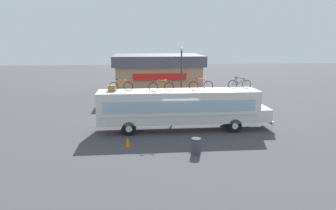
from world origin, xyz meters
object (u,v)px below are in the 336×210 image
(rooftop_bicycle_1, at_px, (121,86))
(traffic_cone, at_px, (128,142))
(rooftop_bicycle_2, at_px, (161,86))
(trash_bin, at_px, (196,146))
(rooftop_bicycle_3, at_px, (201,85))
(luggage_bag_1, at_px, (112,88))
(street_lamp, at_px, (181,73))
(bus, at_px, (181,106))
(rooftop_bicycle_4, at_px, (239,84))

(rooftop_bicycle_1, xyz_separation_m, traffic_cone, (0.48, -3.31, -2.94))
(rooftop_bicycle_2, bearing_deg, trash_bin, -70.15)
(rooftop_bicycle_3, bearing_deg, rooftop_bicycle_1, 177.34)
(luggage_bag_1, relative_size, rooftop_bicycle_1, 0.31)
(street_lamp, bearing_deg, bus, -98.02)
(traffic_cone, bearing_deg, luggage_bag_1, 108.43)
(trash_bin, bearing_deg, rooftop_bicycle_1, 131.46)
(bus, xyz_separation_m, street_lamp, (0.98, 6.98, 1.67))
(bus, bearing_deg, street_lamp, 81.98)
(street_lamp, bearing_deg, rooftop_bicycle_2, -108.23)
(bus, distance_m, street_lamp, 7.24)
(rooftop_bicycle_2, relative_size, street_lamp, 0.30)
(bus, xyz_separation_m, trash_bin, (0.21, -4.94, -1.27))
(luggage_bag_1, height_order, trash_bin, luggage_bag_1)
(street_lamp, bearing_deg, trash_bin, -93.72)
(luggage_bag_1, height_order, rooftop_bicycle_3, rooftop_bicycle_3)
(rooftop_bicycle_1, bearing_deg, rooftop_bicycle_4, 1.06)
(rooftop_bicycle_3, height_order, street_lamp, street_lamp)
(rooftop_bicycle_1, distance_m, street_lamp, 8.65)
(luggage_bag_1, bearing_deg, traffic_cone, -71.57)
(rooftop_bicycle_2, relative_size, rooftop_bicycle_3, 1.00)
(luggage_bag_1, bearing_deg, rooftop_bicycle_1, -7.41)
(rooftop_bicycle_1, relative_size, rooftop_bicycle_3, 0.95)
(rooftop_bicycle_3, bearing_deg, street_lamp, 93.06)
(luggage_bag_1, height_order, rooftop_bicycle_2, rooftop_bicycle_2)
(bus, relative_size, luggage_bag_1, 24.34)
(rooftop_bicycle_4, xyz_separation_m, trash_bin, (-4.07, -5.15, -2.80))
(rooftop_bicycle_4, bearing_deg, rooftop_bicycle_3, -171.87)
(luggage_bag_1, bearing_deg, rooftop_bicycle_2, -8.48)
(bus, relative_size, rooftop_bicycle_2, 7.10)
(rooftop_bicycle_3, xyz_separation_m, street_lamp, (-0.38, 7.19, 0.13))
(bus, xyz_separation_m, rooftop_bicycle_2, (-1.44, -0.38, 1.52))
(rooftop_bicycle_2, height_order, rooftop_bicycle_3, rooftop_bicycle_3)
(luggage_bag_1, height_order, street_lamp, street_lamp)
(rooftop_bicycle_2, height_order, traffic_cone, rooftop_bicycle_2)
(rooftop_bicycle_3, distance_m, traffic_cone, 6.63)
(rooftop_bicycle_3, relative_size, rooftop_bicycle_4, 1.02)
(traffic_cone, bearing_deg, rooftop_bicycle_2, 51.67)
(luggage_bag_1, bearing_deg, rooftop_bicycle_4, 0.46)
(rooftop_bicycle_1, distance_m, rooftop_bicycle_4, 8.48)
(bus, distance_m, trash_bin, 5.10)
(rooftop_bicycle_2, relative_size, rooftop_bicycle_4, 1.02)
(bus, relative_size, rooftop_bicycle_1, 7.46)
(bus, bearing_deg, rooftop_bicycle_2, -165.37)
(luggage_bag_1, xyz_separation_m, rooftop_bicycle_4, (9.13, 0.07, 0.16))
(rooftop_bicycle_3, relative_size, traffic_cone, 2.89)
(bus, relative_size, rooftop_bicycle_4, 7.27)
(rooftop_bicycle_2, relative_size, traffic_cone, 2.89)
(luggage_bag_1, relative_size, rooftop_bicycle_2, 0.29)
(trash_bin, distance_m, traffic_cone, 4.27)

